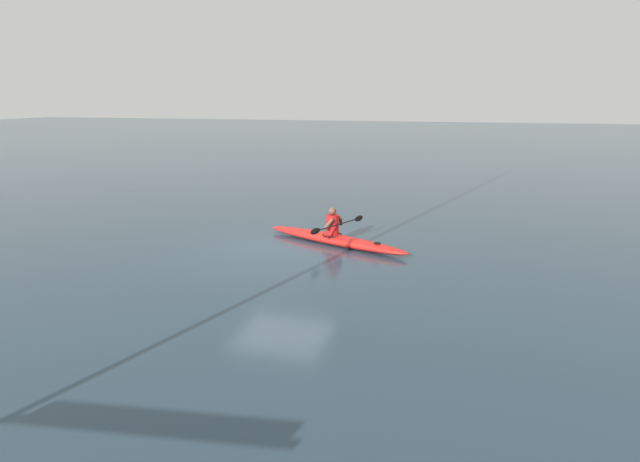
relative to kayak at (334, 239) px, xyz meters
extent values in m
plane|color=#283D4C|center=(1.22, 0.91, -0.14)|extent=(160.00, 160.00, 0.00)
ellipsoid|color=red|center=(0.00, 0.00, 0.00)|extent=(4.55, 2.32, 0.27)
torus|color=black|center=(0.07, -0.03, 0.12)|extent=(0.72, 0.72, 0.04)
cylinder|color=black|center=(-1.29, 0.53, 0.13)|extent=(0.18, 0.18, 0.02)
cylinder|color=red|center=(0.07, -0.03, 0.41)|extent=(0.35, 0.35, 0.54)
sphere|color=brown|center=(0.07, -0.03, 0.79)|extent=(0.21, 0.21, 0.21)
cylinder|color=black|center=(-0.11, 0.05, 0.44)|extent=(0.77, 1.84, 0.03)
ellipsoid|color=black|center=(-0.48, -0.87, 0.44)|extent=(0.19, 0.39, 0.17)
ellipsoid|color=black|center=(0.26, 0.96, 0.44)|extent=(0.19, 0.39, 0.17)
cylinder|color=brown|center=(-0.11, -0.25, 0.48)|extent=(0.16, 0.32, 0.34)
cylinder|color=brown|center=(0.10, 0.26, 0.48)|extent=(0.27, 0.24, 0.34)
camera|label=1|loc=(-3.78, 14.11, 3.82)|focal=30.71mm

